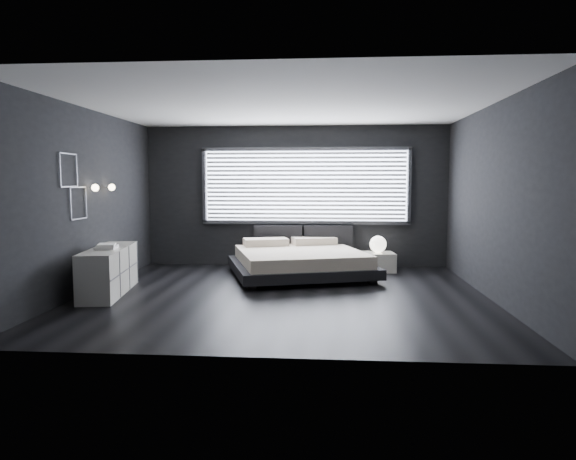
{
  "coord_description": "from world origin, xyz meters",
  "views": [
    {
      "loc": [
        0.65,
        -7.51,
        1.68
      ],
      "look_at": [
        0.0,
        0.85,
        0.9
      ],
      "focal_mm": 32.0,
      "sensor_mm": 36.0,
      "label": 1
    }
  ],
  "objects": [
    {
      "name": "book_stack",
      "position": [
        -2.63,
        -0.19,
        0.73
      ],
      "size": [
        0.35,
        0.42,
        0.08
      ],
      "color": "silver",
      "rests_on": "dresser"
    },
    {
      "name": "bed",
      "position": [
        0.15,
        1.59,
        0.28
      ],
      "size": [
        2.9,
        2.82,
        0.61
      ],
      "color": "black",
      "rests_on": "ground"
    },
    {
      "name": "headboard",
      "position": [
        0.16,
        2.64,
        0.57
      ],
      "size": [
        1.96,
        0.16,
        0.52
      ],
      "color": "black",
      "rests_on": "ground"
    },
    {
      "name": "room",
      "position": [
        0.0,
        0.0,
        1.4
      ],
      "size": [
        6.04,
        6.0,
        2.8
      ],
      "color": "black",
      "rests_on": "ground"
    },
    {
      "name": "wall_art_lower",
      "position": [
        -2.98,
        -0.3,
        1.38
      ],
      "size": [
        0.01,
        0.48,
        0.48
      ],
      "color": "#47474C",
      "rests_on": "ground"
    },
    {
      "name": "orb_lamp",
      "position": [
        1.6,
        2.22,
        0.51
      ],
      "size": [
        0.31,
        0.31,
        0.31
      ],
      "primitive_type": "sphere",
      "color": "white",
      "rests_on": "nightstand"
    },
    {
      "name": "sconce_near",
      "position": [
        -2.88,
        0.05,
        1.6
      ],
      "size": [
        0.18,
        0.11,
        0.11
      ],
      "color": "silver",
      "rests_on": "ground"
    },
    {
      "name": "nightstand",
      "position": [
        1.6,
        2.2,
        0.18
      ],
      "size": [
        0.66,
        0.57,
        0.36
      ],
      "primitive_type": "cube",
      "rotation": [
        0.0,
        0.0,
        0.1
      ],
      "color": "silver",
      "rests_on": "ground"
    },
    {
      "name": "window",
      "position": [
        0.2,
        2.7,
        1.61
      ],
      "size": [
        4.14,
        0.09,
        1.52
      ],
      "color": "white",
      "rests_on": "ground"
    },
    {
      "name": "wall_art_upper",
      "position": [
        -2.98,
        -0.55,
        1.85
      ],
      "size": [
        0.01,
        0.48,
        0.48
      ],
      "color": "#47474C",
      "rests_on": "ground"
    },
    {
      "name": "sconce_far",
      "position": [
        -2.88,
        0.65,
        1.6
      ],
      "size": [
        0.18,
        0.11,
        0.11
      ],
      "color": "silver",
      "rests_on": "ground"
    },
    {
      "name": "dresser",
      "position": [
        -2.65,
        -0.07,
        0.35
      ],
      "size": [
        0.74,
        1.79,
        0.7
      ],
      "color": "silver",
      "rests_on": "ground"
    }
  ]
}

